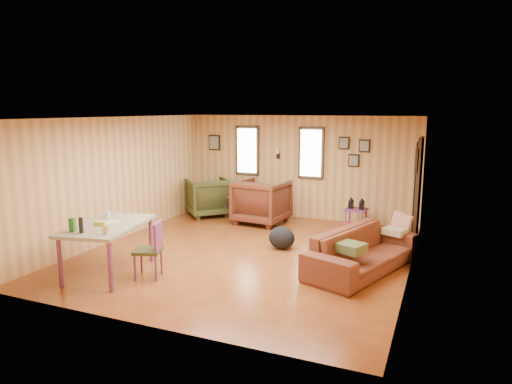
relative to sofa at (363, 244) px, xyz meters
The scene contains 11 objects.
room 2.06m from the sofa, 168.88° to the left, with size 5.54×6.04×2.44m.
sofa is the anchor object (origin of this frame).
recliner_brown 3.45m from the sofa, 139.70° to the left, with size 1.06×0.99×1.09m, color #552819.
recliner_green 4.77m from the sofa, 149.31° to the left, with size 0.96×0.90×0.99m, color #373D1B.
end_table 4.22m from the sofa, 143.21° to the left, with size 0.62×0.59×0.64m.
side_table 2.53m from the sofa, 102.87° to the left, with size 0.46×0.46×0.70m.
cooler 2.06m from the sofa, 105.94° to the left, with size 0.43×0.36×0.26m.
backpack 1.69m from the sofa, 159.81° to the left, with size 0.58×0.51×0.42m.
sofa_pillows 0.32m from the sofa, 60.73° to the left, with size 1.07×1.88×0.39m.
dining_table 4.01m from the sofa, 155.35° to the right, with size 1.22×1.71×1.02m.
dining_chair 3.29m from the sofa, 152.23° to the right, with size 0.50×0.50×0.87m.
Camera 1 is at (3.17, -7.17, 2.55)m, focal length 32.00 mm.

